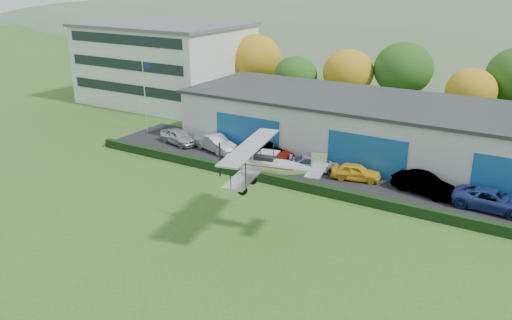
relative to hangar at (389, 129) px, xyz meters
The scene contains 16 objects.
ground 28.55m from the hangar, 100.13° to the right, with size 300.00×300.00×0.00m, color #36581B.
apron 7.72m from the hangar, 105.99° to the right, with size 48.00×9.00×0.05m, color black.
hedge 12.16m from the hangar, 99.64° to the right, with size 46.00×0.60×0.80m, color black.
hangar is the anchor object (origin of this frame).
office_block 33.84m from the hangar, 167.99° to the left, with size 20.60×15.60×10.40m.
flagpole 25.68m from the hangar, 166.49° to the right, with size 1.05×0.10×8.00m.
tree_belt 13.63m from the hangar, 108.16° to the left, with size 75.70×13.22×10.12m.
distant_hills 113.51m from the hangar, 94.79° to the left, with size 430.00×196.00×56.00m.
car_0 20.80m from the hangar, 158.80° to the right, with size 1.82×4.53×1.54m, color silver.
car_1 16.68m from the hangar, 153.66° to the right, with size 1.71×4.91×1.62m, color silver.
car_2 11.65m from the hangar, 140.39° to the right, with size 2.78×6.04×1.68m, color gray.
car_3 8.69m from the hangar, 119.13° to the right, with size 1.86×4.57×1.32m, color gray.
car_4 7.70m from the hangar, 92.23° to the right, with size 1.66×4.13×1.41m, color gold.
car_5 9.34m from the hangar, 54.41° to the right, with size 1.72×4.93×1.62m, color gray.
car_6 13.20m from the hangar, 37.00° to the right, with size 2.55×5.53×1.54m, color navy.
biplane 20.12m from the hangar, 95.39° to the right, with size 7.17×8.17×3.04m.
Camera 1 is at (18.59, -18.72, 16.47)m, focal length 36.44 mm.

